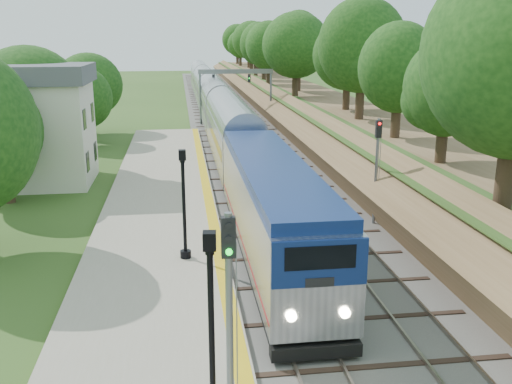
{
  "coord_description": "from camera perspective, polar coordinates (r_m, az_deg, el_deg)",
  "views": [
    {
      "loc": [
        -3.9,
        -9.62,
        9.81
      ],
      "look_at": [
        -0.5,
        15.66,
        2.8
      ],
      "focal_mm": 40.0,
      "sensor_mm": 36.0,
      "label": 1
    }
  ],
  "objects": [
    {
      "name": "trackbed",
      "position": [
        70.54,
        -2.81,
        7.41
      ],
      "size": [
        9.5,
        170.0,
        0.28
      ],
      "color": "#4C4944",
      "rests_on": "ground"
    },
    {
      "name": "platform",
      "position": [
        27.39,
        -9.93,
        -5.43
      ],
      "size": [
        6.4,
        68.0,
        0.38
      ],
      "primitive_type": "cube",
      "color": "gray",
      "rests_on": "ground"
    },
    {
      "name": "yellow_stripe",
      "position": [
        27.34,
        -3.96,
        -4.84
      ],
      "size": [
        0.55,
        68.0,
        0.01
      ],
      "primitive_type": "cube",
      "color": "gold",
      "rests_on": "platform"
    },
    {
      "name": "embankment",
      "position": [
        71.49,
        3.93,
        9.03
      ],
      "size": [
        10.64,
        170.0,
        11.7
      ],
      "color": "brown",
      "rests_on": "ground"
    },
    {
      "name": "station_building",
      "position": [
        41.28,
        -21.88,
        6.31
      ],
      "size": [
        8.6,
        6.6,
        8.0
      ],
      "color": "beige",
      "rests_on": "ground"
    },
    {
      "name": "signal_gantry",
      "position": [
        65.11,
        -2.06,
        10.96
      ],
      "size": [
        8.4,
        0.38,
        6.2
      ],
      "color": "slate",
      "rests_on": "ground"
    },
    {
      "name": "trees_behind_platform",
      "position": [
        31.59,
        -20.92,
        4.74
      ],
      "size": [
        7.82,
        53.32,
        7.21
      ],
      "color": "#332316",
      "rests_on": "ground"
    },
    {
      "name": "train",
      "position": [
        63.17,
        -4.11,
        8.43
      ],
      "size": [
        2.92,
        97.1,
        4.29
      ],
      "color": "black",
      "rests_on": "trackbed"
    },
    {
      "name": "lamppost_mid",
      "position": [
        14.64,
        -4.46,
        -14.2
      ],
      "size": [
        0.49,
        0.49,
        4.96
      ],
      "color": "black",
      "rests_on": "platform"
    },
    {
      "name": "lamppost_far",
      "position": [
        24.71,
        -7.2,
        -1.87
      ],
      "size": [
        0.48,
        0.48,
        4.82
      ],
      "color": "black",
      "rests_on": "platform"
    },
    {
      "name": "signal_platform",
      "position": [
        13.56,
        -2.7,
        -10.83
      ],
      "size": [
        0.33,
        0.26,
        5.61
      ],
      "color": "slate",
      "rests_on": "platform"
    },
    {
      "name": "signal_farside",
      "position": [
        30.32,
        11.99,
        3.12
      ],
      "size": [
        0.31,
        0.24,
        5.62
      ],
      "color": "slate",
      "rests_on": "ground"
    }
  ]
}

